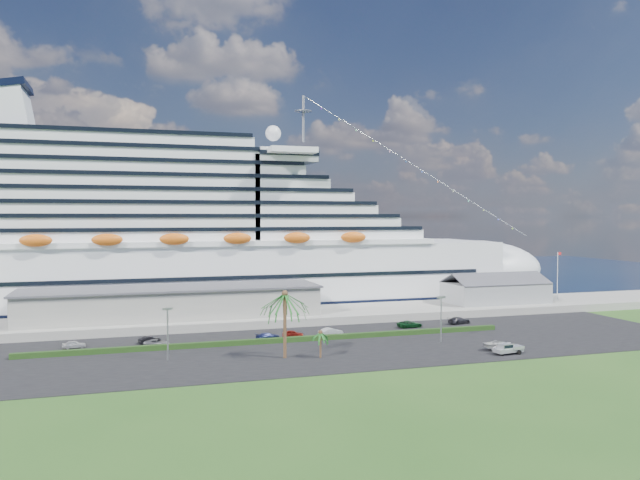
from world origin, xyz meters
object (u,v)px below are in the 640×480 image
object	(u,v)px
parked_car_3	(268,336)
pickup_truck	(508,348)
cruise_ship	(180,241)
boat_trailer	(498,344)

from	to	relation	value
parked_car_3	pickup_truck	size ratio (longest dim) A/B	0.87
cruise_ship	parked_car_3	distance (m)	49.10
parked_car_3	cruise_ship	bearing A→B (deg)	0.50
parked_car_3	pickup_truck	bearing A→B (deg)	-138.23
parked_car_3	boat_trailer	world-z (taller)	boat_trailer
parked_car_3	boat_trailer	bearing A→B (deg)	-134.46
parked_car_3	pickup_truck	distance (m)	42.21
pickup_truck	cruise_ship	bearing A→B (deg)	124.68
pickup_truck	boat_trailer	size ratio (longest dim) A/B	0.93
boat_trailer	cruise_ship	bearing A→B (deg)	126.04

